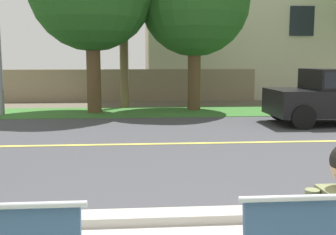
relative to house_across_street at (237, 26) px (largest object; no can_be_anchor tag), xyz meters
name	(u,v)px	position (x,y,z in m)	size (l,w,h in m)	color
ground_plane	(143,132)	(-5.10, -11.09, -3.54)	(140.00, 140.00, 0.00)	#665B4C
curb_edge	(151,217)	(-5.10, -16.74, -3.49)	(44.00, 0.30, 0.11)	#ADA89E
street_asphalt	(144,144)	(-5.10, -12.59, -3.54)	(52.00, 8.00, 0.01)	#424247
road_centre_line	(144,144)	(-5.10, -12.59, -3.53)	(48.00, 0.14, 0.01)	#E0CC4C
far_verge_grass	(141,112)	(-5.10, -7.14, -3.54)	(48.00, 2.80, 0.02)	#38702D
garden_wall	(108,85)	(-6.50, -3.20, -2.84)	(13.00, 0.36, 1.40)	gray
house_across_street	(237,26)	(0.00, 0.00, 0.00)	(10.15, 6.91, 7.00)	beige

